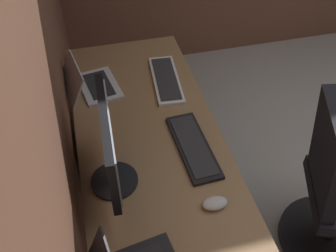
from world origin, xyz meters
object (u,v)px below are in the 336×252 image
drawer_pedestal (142,168)px  mouse_main (215,203)px  laptop_leftmost (88,83)px  keyboard_spare (166,79)px  monitor_primary (109,146)px  keyboard_main (193,146)px

drawer_pedestal → mouse_main: bearing=-160.3°
laptop_leftmost → keyboard_spare: size_ratio=0.77×
monitor_primary → laptop_leftmost: monitor_primary is taller
laptop_leftmost → keyboard_spare: laptop_leftmost is taller
laptop_leftmost → keyboard_main: 0.69m
laptop_leftmost → mouse_main: size_ratio=3.19×
drawer_pedestal → keyboard_spare: bearing=-37.5°
drawer_pedestal → mouse_main: (-0.56, -0.20, 0.40)m
laptop_leftmost → keyboard_spare: bearing=-94.0°
monitor_primary → mouse_main: bearing=-120.4°
keyboard_spare → mouse_main: 0.83m
monitor_primary → mouse_main: monitor_primary is taller
drawer_pedestal → monitor_primary: bearing=154.1°
monitor_primary → laptop_leftmost: 0.67m
keyboard_spare → laptop_leftmost: bearing=86.0°
monitor_primary → keyboard_spare: 0.75m
keyboard_spare → mouse_main: size_ratio=4.13×
drawer_pedestal → keyboard_spare: (0.27, -0.21, 0.39)m
drawer_pedestal → laptop_leftmost: size_ratio=2.10×
laptop_leftmost → keyboard_main: laptop_leftmost is taller
drawer_pedestal → monitor_primary: monitor_primary is taller
drawer_pedestal → laptop_leftmost: laptop_leftmost is taller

